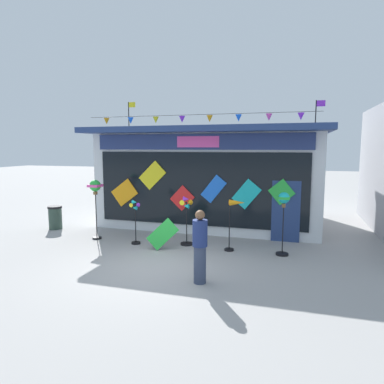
{
  "coord_description": "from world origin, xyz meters",
  "views": [
    {
      "loc": [
        3.41,
        -7.99,
        3.07
      ],
      "look_at": [
        0.13,
        2.95,
        1.58
      ],
      "focal_mm": 32.28,
      "sensor_mm": 36.0,
      "label": 1
    }
  ],
  "objects_px": {
    "wind_spinner_left": "(135,218)",
    "display_kite_on_ground": "(163,234)",
    "wind_spinner_right": "(284,208)",
    "trash_bin": "(55,217)",
    "wind_spinner_far_left": "(95,190)",
    "wind_spinner_center_left": "(186,217)",
    "wind_spinner_center_right": "(235,215)",
    "kite_shop_building": "(214,176)",
    "person_near_camera": "(200,246)"
  },
  "relations": [
    {
      "from": "wind_spinner_far_left",
      "to": "kite_shop_building",
      "type": "bearing_deg",
      "value": 51.43
    },
    {
      "from": "wind_spinner_far_left",
      "to": "wind_spinner_center_left",
      "type": "relative_size",
      "value": 1.28
    },
    {
      "from": "wind_spinner_left",
      "to": "kite_shop_building",
      "type": "bearing_deg",
      "value": 68.88
    },
    {
      "from": "wind_spinner_center_left",
      "to": "trash_bin",
      "type": "relative_size",
      "value": 1.78
    },
    {
      "from": "kite_shop_building",
      "to": "wind_spinner_far_left",
      "type": "xyz_separation_m",
      "value": [
        -3.13,
        -3.92,
        -0.26
      ]
    },
    {
      "from": "wind_spinner_far_left",
      "to": "person_near_camera",
      "type": "xyz_separation_m",
      "value": [
        4.34,
        -2.67,
        -0.79
      ]
    },
    {
      "from": "kite_shop_building",
      "to": "wind_spinner_right",
      "type": "xyz_separation_m",
      "value": [
        2.93,
        -3.96,
        -0.54
      ]
    },
    {
      "from": "wind_spinner_center_left",
      "to": "person_near_camera",
      "type": "height_order",
      "value": "person_near_camera"
    },
    {
      "from": "kite_shop_building",
      "to": "wind_spinner_center_right",
      "type": "bearing_deg",
      "value": -68.74
    },
    {
      "from": "wind_spinner_left",
      "to": "display_kite_on_ground",
      "type": "height_order",
      "value": "wind_spinner_left"
    },
    {
      "from": "wind_spinner_far_left",
      "to": "wind_spinner_right",
      "type": "relative_size",
      "value": 1.1
    },
    {
      "from": "wind_spinner_right",
      "to": "trash_bin",
      "type": "relative_size",
      "value": 2.08
    },
    {
      "from": "kite_shop_building",
      "to": "wind_spinner_center_left",
      "type": "bearing_deg",
      "value": -90.16
    },
    {
      "from": "wind_spinner_center_right",
      "to": "kite_shop_building",
      "type": "bearing_deg",
      "value": 111.26
    },
    {
      "from": "person_near_camera",
      "to": "trash_bin",
      "type": "relative_size",
      "value": 1.92
    },
    {
      "from": "kite_shop_building",
      "to": "person_near_camera",
      "type": "distance_m",
      "value": 6.79
    },
    {
      "from": "kite_shop_building",
      "to": "wind_spinner_center_right",
      "type": "height_order",
      "value": "kite_shop_building"
    },
    {
      "from": "wind_spinner_left",
      "to": "wind_spinner_center_right",
      "type": "relative_size",
      "value": 0.91
    },
    {
      "from": "wind_spinner_center_right",
      "to": "trash_bin",
      "type": "xyz_separation_m",
      "value": [
        -6.95,
        0.84,
        -0.66
      ]
    },
    {
      "from": "kite_shop_building",
      "to": "wind_spinner_left",
      "type": "distance_m",
      "value": 4.56
    },
    {
      "from": "wind_spinner_center_right",
      "to": "person_near_camera",
      "type": "distance_m",
      "value": 2.66
    },
    {
      "from": "person_near_camera",
      "to": "wind_spinner_far_left",
      "type": "bearing_deg",
      "value": -94.55
    },
    {
      "from": "wind_spinner_far_left",
      "to": "wind_spinner_left",
      "type": "bearing_deg",
      "value": -7.73
    },
    {
      "from": "kite_shop_building",
      "to": "person_near_camera",
      "type": "relative_size",
      "value": 5.13
    },
    {
      "from": "wind_spinner_far_left",
      "to": "display_kite_on_ground",
      "type": "distance_m",
      "value": 2.9
    },
    {
      "from": "trash_bin",
      "to": "wind_spinner_right",
      "type": "bearing_deg",
      "value": -5.7
    },
    {
      "from": "wind_spinner_center_right",
      "to": "trash_bin",
      "type": "relative_size",
      "value": 1.78
    },
    {
      "from": "wind_spinner_center_right",
      "to": "display_kite_on_ground",
      "type": "distance_m",
      "value": 2.22
    },
    {
      "from": "wind_spinner_left",
      "to": "display_kite_on_ground",
      "type": "bearing_deg",
      "value": -18.02
    },
    {
      "from": "wind_spinner_center_right",
      "to": "wind_spinner_right",
      "type": "relative_size",
      "value": 0.86
    },
    {
      "from": "kite_shop_building",
      "to": "wind_spinner_left",
      "type": "relative_size",
      "value": 6.06
    },
    {
      "from": "kite_shop_building",
      "to": "wind_spinner_left",
      "type": "height_order",
      "value": "kite_shop_building"
    },
    {
      "from": "wind_spinner_left",
      "to": "person_near_camera",
      "type": "relative_size",
      "value": 0.85
    },
    {
      "from": "kite_shop_building",
      "to": "trash_bin",
      "type": "bearing_deg",
      "value": -149.95
    },
    {
      "from": "wind_spinner_right",
      "to": "person_near_camera",
      "type": "bearing_deg",
      "value": -123.01
    },
    {
      "from": "wind_spinner_center_right",
      "to": "person_near_camera",
      "type": "relative_size",
      "value": 0.93
    },
    {
      "from": "wind_spinner_center_left",
      "to": "wind_spinner_center_right",
      "type": "relative_size",
      "value": 1.0
    },
    {
      "from": "wind_spinner_far_left",
      "to": "wind_spinner_right",
      "type": "height_order",
      "value": "wind_spinner_far_left"
    },
    {
      "from": "wind_spinner_center_right",
      "to": "wind_spinner_right",
      "type": "height_order",
      "value": "wind_spinner_right"
    },
    {
      "from": "wind_spinner_center_left",
      "to": "wind_spinner_right",
      "type": "height_order",
      "value": "wind_spinner_right"
    },
    {
      "from": "wind_spinner_center_left",
      "to": "wind_spinner_center_right",
      "type": "height_order",
      "value": "wind_spinner_center_right"
    },
    {
      "from": "wind_spinner_left",
      "to": "trash_bin",
      "type": "distance_m",
      "value": 3.96
    },
    {
      "from": "kite_shop_building",
      "to": "wind_spinner_far_left",
      "type": "bearing_deg",
      "value": -128.57
    },
    {
      "from": "kite_shop_building",
      "to": "trash_bin",
      "type": "relative_size",
      "value": 9.87
    },
    {
      "from": "kite_shop_building",
      "to": "wind_spinner_center_left",
      "type": "xyz_separation_m",
      "value": [
        -0.01,
        -3.76,
        -1.01
      ]
    },
    {
      "from": "wind_spinner_right",
      "to": "wind_spinner_far_left",
      "type": "bearing_deg",
      "value": 179.68
    },
    {
      "from": "wind_spinner_center_right",
      "to": "person_near_camera",
      "type": "xyz_separation_m",
      "value": [
        -0.33,
        -2.63,
        -0.25
      ]
    },
    {
      "from": "wind_spinner_center_right",
      "to": "wind_spinner_right",
      "type": "distance_m",
      "value": 1.41
    },
    {
      "from": "wind_spinner_center_left",
      "to": "wind_spinner_right",
      "type": "xyz_separation_m",
      "value": [
        2.94,
        -0.19,
        0.47
      ]
    },
    {
      "from": "wind_spinner_center_left",
      "to": "wind_spinner_center_right",
      "type": "distance_m",
      "value": 1.58
    }
  ]
}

